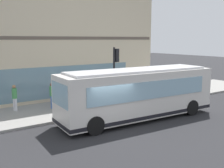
{
  "coord_description": "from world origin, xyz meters",
  "views": [
    {
      "loc": [
        -11.62,
        7.68,
        4.82
      ],
      "look_at": [
        1.9,
        -1.61,
        2.09
      ],
      "focal_mm": 43.14,
      "sensor_mm": 36.0,
      "label": 1
    }
  ],
  "objects": [
    {
      "name": "pedestrian_near_building_entrance",
      "position": [
        5.53,
        0.88,
        1.16
      ],
      "size": [
        0.32,
        0.32,
        1.75
      ],
      "color": "#3359A5",
      "rests_on": "sidewalk_curb"
    },
    {
      "name": "sidewalk_curb",
      "position": [
        5.02,
        0.0,
        0.07
      ],
      "size": [
        4.85,
        40.0,
        0.15
      ],
      "primitive_type": "cube",
      "color": "gray",
      "rests_on": "ground"
    },
    {
      "name": "building_corner",
      "position": [
        11.52,
        0.0,
        4.46
      ],
      "size": [
        8.21,
        19.71,
        8.93
      ],
      "color": "beige",
      "rests_on": "ground"
    },
    {
      "name": "pedestrian_walking_along_curb",
      "position": [
        6.21,
        3.18,
        1.16
      ],
      "size": [
        0.32,
        0.32,
        1.74
      ],
      "color": "silver",
      "rests_on": "sidewalk_curb"
    },
    {
      "name": "newspaper_vending_box",
      "position": [
        6.51,
        -0.28,
        0.6
      ],
      "size": [
        0.44,
        0.42,
        0.9
      ],
      "color": "#263F99",
      "rests_on": "sidewalk_curb"
    },
    {
      "name": "fire_hydrant",
      "position": [
        4.34,
        -0.69,
        0.51
      ],
      "size": [
        0.35,
        0.35,
        0.74
      ],
      "color": "red",
      "rests_on": "sidewalk_curb"
    },
    {
      "name": "city_bus_nearside",
      "position": [
        0.64,
        -2.67,
        1.55
      ],
      "size": [
        3.07,
        10.16,
        3.07
      ],
      "color": "silver",
      "rests_on": "ground"
    },
    {
      "name": "traffic_light_near_corner",
      "position": [
        3.28,
        -2.84,
        3.04
      ],
      "size": [
        0.32,
        0.49,
        4.15
      ],
      "color": "black",
      "rests_on": "sidewalk_curb"
    },
    {
      "name": "ground",
      "position": [
        0.0,
        0.0,
        0.0
      ],
      "size": [
        120.0,
        120.0,
        0.0
      ],
      "primitive_type": "plane",
      "color": "#262628"
    }
  ]
}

